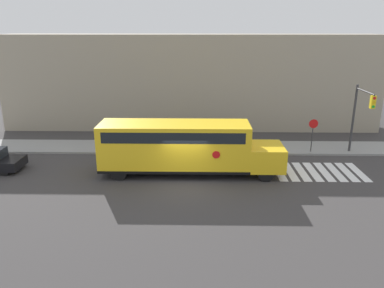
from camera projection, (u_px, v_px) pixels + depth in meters
The scene contains 7 objects.
ground_plane at pixel (185, 184), 21.49m from camera, with size 60.00×60.00×0.00m, color #3A3838.
sidewalk_strip at pixel (188, 147), 27.66m from camera, with size 44.00×3.00×0.15m.
building_backdrop at pixel (190, 82), 32.67m from camera, with size 32.00×4.00×8.00m.
crosswalk_stripes at pixel (318, 172), 23.24m from camera, with size 5.40×3.20×0.01m.
school_bus at pixel (182, 145), 22.41m from camera, with size 10.95×2.57×3.17m.
stop_sign at pixel (313, 132), 26.04m from camera, with size 0.63×0.10×2.51m.
traffic_light at pixel (360, 111), 24.84m from camera, with size 0.28×2.78×4.88m.
Camera 1 is at (0.77, -19.79, 8.65)m, focal length 35.00 mm.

